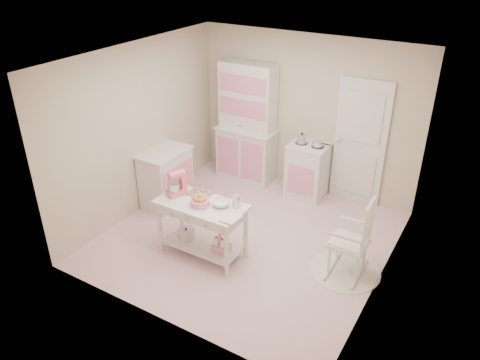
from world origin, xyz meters
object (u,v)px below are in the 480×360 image
Objects in this scene: base_cabinet at (166,178)px; hutch at (246,123)px; bread_basket at (200,202)px; stand_mixer at (176,184)px; stove at (307,170)px; work_table at (202,229)px; rocking_chair at (350,236)px.

hutch is at bearing 66.14° from base_cabinet.
stand_mixer is at bearing 170.96° from bread_basket.
stand_mixer is (-0.97, -2.22, 0.51)m from stove.
stove is (1.20, -0.05, -0.58)m from hutch.
work_table is 0.71m from stand_mixer.
base_cabinet is at bearing 147.05° from work_table.
hutch is 2.26× the size of stove.
base_cabinet is 1.30m from stand_mixer.
rocking_chair reaches higher than work_table.
rocking_chair is at bearing 19.20° from work_table.
base_cabinet is (-0.64, -1.45, -0.58)m from hutch.
stand_mixer is 1.36× the size of bread_basket.
stand_mixer reaches higher than rocking_chair.
stove is 1.00× the size of base_cabinet.
rocking_chair is at bearing -51.70° from stove.
bread_basket is at bearing -68.20° from work_table.
hutch is at bearing 177.61° from stove.
hutch is 2.44m from bread_basket.
hutch is at bearing 120.45° from stand_mixer.
work_table is 0.45m from bread_basket.
bread_basket is at bearing 15.74° from stand_mixer.
work_table is (-0.55, -2.24, -0.06)m from stove.
hutch is 6.12× the size of stand_mixer.
bread_basket is (0.67, -2.34, -0.19)m from hutch.
stove is 2.05m from rocking_chair.
base_cabinet is at bearing 174.52° from rocking_chair.
hutch is 2.28m from stand_mixer.
stand_mixer is (0.23, -2.27, -0.07)m from hutch.
hutch reaches higher than base_cabinet.
rocking_chair is 1.94m from work_table.
hutch reaches higher than stove.
stove and base_cabinet have the same top height.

